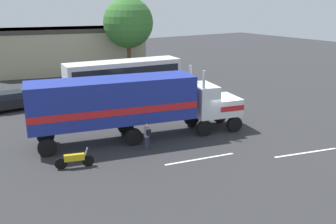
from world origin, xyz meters
TOP-DOWN VIEW (x-y plane):
  - ground_plane at (0.00, 0.00)m, footprint 120.00×120.00m
  - lane_stripe_near at (-4.23, -3.50)m, footprint 4.35×1.01m
  - lane_stripe_mid at (1.72, -6.27)m, footprint 4.30×1.27m
  - semi_truck at (-6.05, 1.60)m, footprint 14.35×5.68m
  - person_bystander at (-6.04, -0.50)m, footprint 0.34×0.47m
  - parked_bus at (-1.27, 12.16)m, footprint 11.20×3.64m
  - parked_car at (-11.26, 13.03)m, footprint 4.40×1.80m
  - motorcycle at (-10.70, -0.63)m, footprint 2.05×0.70m
  - tree_center at (3.87, 20.95)m, footprint 5.90×5.90m
  - building_backdrop at (-1.43, 27.36)m, footprint 19.65×10.15m

SIDE VIEW (x-z plane):
  - ground_plane at x=0.00m, z-range 0.00..0.00m
  - lane_stripe_near at x=-4.23m, z-range 0.00..0.01m
  - lane_stripe_mid at x=1.72m, z-range 0.00..0.01m
  - motorcycle at x=-10.70m, z-range -0.08..1.04m
  - parked_car at x=-11.26m, z-range 0.02..1.59m
  - person_bystander at x=-6.04m, z-range 0.08..1.71m
  - parked_bus at x=-1.27m, z-range 0.37..3.77m
  - semi_truck at x=-6.05m, z-range 0.27..4.77m
  - building_backdrop at x=-1.43m, z-range 0.21..5.76m
  - tree_center at x=3.87m, z-range 1.66..10.92m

